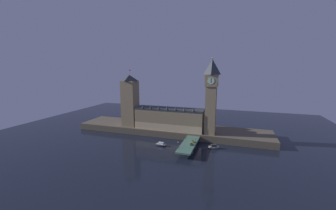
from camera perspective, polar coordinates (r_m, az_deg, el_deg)
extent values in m
plane|color=black|center=(206.97, -2.48, -10.68)|extent=(400.00, 400.00, 0.00)
cube|color=brown|center=(240.81, 0.81, -6.81)|extent=(220.00, 42.00, 6.92)
cube|color=#8E7A56|center=(228.65, 0.40, -4.09)|extent=(75.59, 19.25, 20.97)
cube|color=#D5B989|center=(221.47, -0.38, -6.36)|extent=(75.59, 0.20, 7.55)
cube|color=#2D3338|center=(226.10, 0.40, -1.22)|extent=(75.59, 17.71, 2.40)
cone|color=#2D3338|center=(228.23, -7.02, -0.29)|extent=(2.40, 2.40, 4.61)
cone|color=#2D3338|center=(224.41, -4.84, -0.43)|extent=(2.40, 2.40, 4.61)
cone|color=#2D3338|center=(220.93, -2.58, -0.57)|extent=(2.40, 2.40, 4.61)
cone|color=#2D3338|center=(217.81, -0.25, -0.71)|extent=(2.40, 2.40, 4.61)
cone|color=#2D3338|center=(215.05, 2.14, -0.85)|extent=(2.40, 2.40, 4.61)
cone|color=#2D3338|center=(212.68, 4.58, -1.00)|extent=(2.40, 2.40, 4.61)
cone|color=#2D3338|center=(210.71, 7.08, -1.15)|extent=(2.40, 2.40, 4.61)
cube|color=#8E7A56|center=(213.06, 11.73, -1.50)|extent=(10.32, 10.32, 48.88)
cube|color=#8E7A56|center=(209.30, 12.03, 6.66)|extent=(12.17, 12.17, 11.74)
cylinder|color=#B7E5B7|center=(203.13, 11.83, 6.58)|extent=(6.63, 0.25, 6.63)
cylinder|color=#B7E5B7|center=(215.46, 12.21, 6.74)|extent=(6.63, 0.25, 6.63)
cylinder|color=#B7E5B7|center=(208.71, 13.73, 6.59)|extent=(0.25, 6.63, 6.63)
cylinder|color=#B7E5B7|center=(210.06, 10.33, 6.73)|extent=(0.25, 6.63, 6.63)
cube|color=black|center=(202.92, 11.83, 6.72)|extent=(0.36, 0.10, 4.98)
pyramid|color=#2D3338|center=(209.01, 12.16, 10.32)|extent=(12.17, 12.17, 15.01)
sphere|color=gold|center=(209.27, 12.24, 12.60)|extent=(1.60, 1.60, 1.60)
cube|color=#8E7A56|center=(243.52, -10.43, 0.41)|extent=(15.99, 15.99, 52.67)
pyramid|color=#2D3338|center=(240.50, -10.66, 7.42)|extent=(16.31, 16.31, 6.78)
cylinder|color=#99999E|center=(240.32, -10.71, 8.94)|extent=(0.24, 0.24, 6.00)
cube|color=red|center=(239.77, -10.49, 9.45)|extent=(2.00, 0.08, 1.20)
cube|color=#4C7560|center=(192.46, 5.77, -10.75)|extent=(12.87, 46.00, 1.40)
cube|color=brown|center=(186.53, 5.24, -12.37)|extent=(10.94, 3.20, 4.31)
cube|color=brown|center=(200.48, 6.24, -10.77)|extent=(10.94, 3.20, 4.31)
cube|color=#235633|center=(188.66, 6.43, -10.77)|extent=(1.71, 4.45, 0.86)
cube|color=black|center=(188.43, 6.43, -10.58)|extent=(1.40, 2.00, 0.45)
cylinder|color=black|center=(187.35, 6.59, -11.02)|extent=(0.22, 0.64, 0.64)
cylinder|color=black|center=(187.66, 6.09, -10.97)|extent=(0.22, 0.64, 0.64)
cylinder|color=black|center=(189.88, 6.76, -10.73)|extent=(0.22, 0.64, 0.64)
cylinder|color=black|center=(190.18, 6.27, -10.69)|extent=(0.22, 0.64, 0.64)
cube|color=yellow|center=(195.19, 6.87, -10.06)|extent=(1.74, 4.31, 0.86)
cube|color=black|center=(194.97, 6.87, -9.88)|extent=(1.43, 1.94, 0.45)
cylinder|color=black|center=(193.91, 7.03, -10.29)|extent=(0.22, 0.64, 0.64)
cylinder|color=black|center=(194.21, 6.54, -10.25)|extent=(0.22, 0.64, 0.64)
cylinder|color=black|center=(196.38, 7.18, -10.03)|extent=(0.22, 0.64, 0.64)
cylinder|color=black|center=(196.67, 6.70, -9.99)|extent=(0.22, 0.64, 0.64)
cylinder|color=black|center=(182.73, 3.20, -11.49)|extent=(0.28, 0.28, 0.82)
cylinder|color=gray|center=(182.45, 3.21, -11.27)|extent=(0.38, 0.38, 0.68)
sphere|color=tan|center=(182.29, 3.21, -11.14)|extent=(0.22, 0.22, 0.22)
cylinder|color=black|center=(204.77, 4.98, -9.11)|extent=(0.28, 0.28, 0.86)
cylinder|color=brown|center=(204.51, 4.99, -8.90)|extent=(0.38, 0.38, 0.72)
sphere|color=tan|center=(204.36, 4.99, -8.77)|extent=(0.23, 0.23, 0.23)
cylinder|color=#2D3333|center=(180.11, 2.82, -11.87)|extent=(0.56, 0.56, 0.50)
cylinder|color=#2D3333|center=(179.14, 2.82, -11.08)|extent=(0.18, 0.18, 4.83)
sphere|color=#F9E5A3|center=(178.10, 2.83, -10.19)|extent=(0.60, 0.60, 0.60)
sphere|color=#F9E5A3|center=(178.33, 2.69, -10.28)|extent=(0.44, 0.44, 0.44)
sphere|color=#F9E5A3|center=(178.11, 2.97, -10.31)|extent=(0.44, 0.44, 0.44)
cylinder|color=#2D3333|center=(191.02, 7.58, -10.64)|extent=(0.56, 0.56, 0.50)
cylinder|color=#2D3333|center=(190.03, 7.60, -9.83)|extent=(0.18, 0.18, 5.25)
sphere|color=#F9E5A3|center=(188.99, 7.63, -8.93)|extent=(0.60, 0.60, 0.60)
sphere|color=#F9E5A3|center=(189.18, 7.49, -9.02)|extent=(0.44, 0.44, 0.44)
sphere|color=#F9E5A3|center=(189.03, 7.76, -9.04)|extent=(0.44, 0.44, 0.44)
cylinder|color=#2D3333|center=(206.90, 5.01, -8.96)|extent=(0.56, 0.56, 0.50)
cylinder|color=#2D3333|center=(206.05, 5.03, -8.25)|extent=(0.18, 0.18, 4.90)
sphere|color=#F9E5A3|center=(205.14, 5.04, -7.45)|extent=(0.60, 0.60, 0.60)
sphere|color=#F9E5A3|center=(205.34, 4.91, -7.54)|extent=(0.44, 0.44, 0.44)
sphere|color=#F9E5A3|center=(205.14, 5.16, -7.56)|extent=(0.44, 0.44, 0.44)
ellipsoid|color=#1E2842|center=(201.52, -1.94, -10.99)|extent=(11.58, 5.21, 1.75)
cube|color=tan|center=(201.24, -1.94, -10.78)|extent=(10.16, 4.25, 0.24)
cube|color=silver|center=(200.89, -1.95, -10.51)|extent=(5.28, 3.05, 1.75)
ellipsoid|color=#B2A893|center=(199.54, 12.55, -11.41)|extent=(11.28, 6.87, 1.99)
cube|color=tan|center=(199.21, 12.56, -11.17)|extent=(9.83, 5.73, 0.24)
cube|color=#2D333D|center=(198.82, 12.57, -10.87)|extent=(5.27, 3.75, 1.99)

